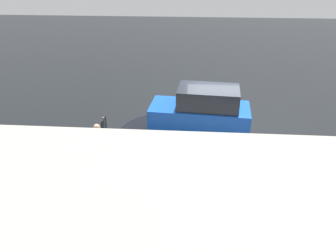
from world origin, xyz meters
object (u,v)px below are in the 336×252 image
Objects in this scene: fire_hydrant at (126,153)px; pedestrian at (98,142)px; sign_post at (106,142)px; moving_hatchback at (202,112)px.

pedestrian is at bearing 17.36° from fire_hydrant.
fire_hydrant is 1.81m from sign_post.
moving_hatchback is 5.02× the size of fire_hydrant.
moving_hatchback is at bearing -144.79° from pedestrian.
fire_hydrant is 0.33× the size of sign_post.
fire_hydrant is 0.50× the size of pedestrian.
moving_hatchback reaches higher than pedestrian.
sign_post is at bearing 77.48° from fire_hydrant.
moving_hatchback is at bearing -129.72° from sign_post.
sign_post is (0.30, 1.34, 1.18)m from fire_hydrant.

